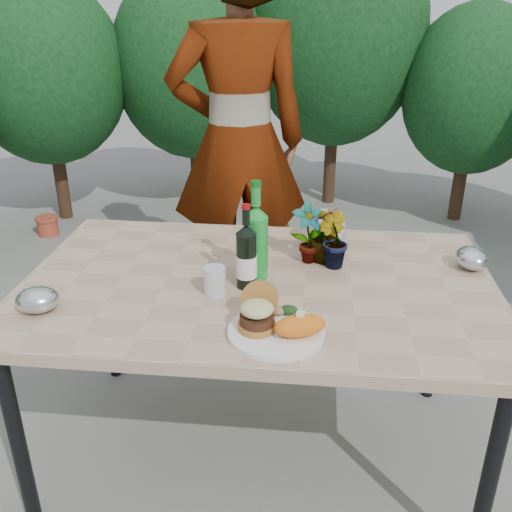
# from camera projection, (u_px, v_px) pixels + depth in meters

# --- Properties ---
(ground) EXTENTS (80.00, 80.00, 0.00)m
(ground) POSITION_uv_depth(u_px,v_px,m) (258.00, 449.00, 2.25)
(ground) COLOR slate
(ground) RESTS_ON ground
(patio_table) EXTENTS (1.60, 1.00, 0.75)m
(patio_table) POSITION_uv_depth(u_px,v_px,m) (258.00, 296.00, 1.96)
(patio_table) COLOR tan
(patio_table) RESTS_ON ground
(shrub_hedge) EXTENTS (6.96, 5.03, 2.26)m
(shrub_hedge) POSITION_uv_depth(u_px,v_px,m) (298.00, 89.00, 3.21)
(shrub_hedge) COLOR #382316
(shrub_hedge) RESTS_ON ground
(dinner_plate) EXTENTS (0.28, 0.28, 0.01)m
(dinner_plate) POSITION_uv_depth(u_px,v_px,m) (276.00, 332.00, 1.63)
(dinner_plate) COLOR white
(dinner_plate) RESTS_ON patio_table
(burger_stack) EXTENTS (0.11, 0.16, 0.11)m
(burger_stack) POSITION_uv_depth(u_px,v_px,m) (258.00, 312.00, 1.63)
(burger_stack) COLOR #B7722D
(burger_stack) RESTS_ON dinner_plate
(sweet_potato) EXTENTS (0.17, 0.12, 0.06)m
(sweet_potato) POSITION_uv_depth(u_px,v_px,m) (300.00, 326.00, 1.59)
(sweet_potato) COLOR orange
(sweet_potato) RESTS_ON dinner_plate
(grilled_veg) EXTENTS (0.08, 0.05, 0.03)m
(grilled_veg) POSITION_uv_depth(u_px,v_px,m) (284.00, 310.00, 1.71)
(grilled_veg) COLOR olive
(grilled_veg) RESTS_ON dinner_plate
(wine_bottle) EXTENTS (0.07, 0.07, 0.29)m
(wine_bottle) POSITION_uv_depth(u_px,v_px,m) (246.00, 257.00, 1.86)
(wine_bottle) COLOR black
(wine_bottle) RESTS_ON patio_table
(sparkling_water) EXTENTS (0.08, 0.08, 0.34)m
(sparkling_water) POSITION_uv_depth(u_px,v_px,m) (256.00, 244.00, 1.91)
(sparkling_water) COLOR #1B942F
(sparkling_water) RESTS_ON patio_table
(plastic_cup) EXTENTS (0.07, 0.07, 0.09)m
(plastic_cup) POSITION_uv_depth(u_px,v_px,m) (215.00, 281.00, 1.84)
(plastic_cup) COLOR silver
(plastic_cup) RESTS_ON patio_table
(seedling_left) EXTENTS (0.14, 0.12, 0.23)m
(seedling_left) POSITION_uv_depth(u_px,v_px,m) (308.00, 233.00, 2.03)
(seedling_left) COLOR #22541D
(seedling_left) RESTS_ON patio_table
(seedling_mid) EXTENTS (0.14, 0.14, 0.20)m
(seedling_mid) POSITION_uv_depth(u_px,v_px,m) (333.00, 240.00, 2.01)
(seedling_mid) COLOR #2E5C1F
(seedling_mid) RESTS_ON patio_table
(seedling_right) EXTENTS (0.16, 0.16, 0.21)m
(seedling_right) POSITION_uv_depth(u_px,v_px,m) (325.00, 234.00, 2.04)
(seedling_right) COLOR #22531C
(seedling_right) RESTS_ON patio_table
(blue_bowl) EXTENTS (0.18, 0.18, 0.12)m
(blue_bowl) POSITION_uv_depth(u_px,v_px,m) (326.00, 229.00, 2.21)
(blue_bowl) COLOR silver
(blue_bowl) RESTS_ON patio_table
(foil_packet_left) EXTENTS (0.15, 0.13, 0.08)m
(foil_packet_left) POSITION_uv_depth(u_px,v_px,m) (38.00, 300.00, 1.74)
(foil_packet_left) COLOR silver
(foil_packet_left) RESTS_ON patio_table
(foil_packet_right) EXTENTS (0.13, 0.15, 0.08)m
(foil_packet_right) POSITION_uv_depth(u_px,v_px,m) (472.00, 258.00, 2.01)
(foil_packet_right) COLOR silver
(foil_packet_right) RESTS_ON patio_table
(person) EXTENTS (0.80, 0.63, 1.92)m
(person) POSITION_uv_depth(u_px,v_px,m) (239.00, 143.00, 2.84)
(person) COLOR #986D4C
(person) RESTS_ON ground
(terracotta_pot) EXTENTS (0.17, 0.17, 0.14)m
(terracotta_pot) POSITION_uv_depth(u_px,v_px,m) (48.00, 226.00, 4.23)
(terracotta_pot) COLOR #B2442D
(terracotta_pot) RESTS_ON ground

